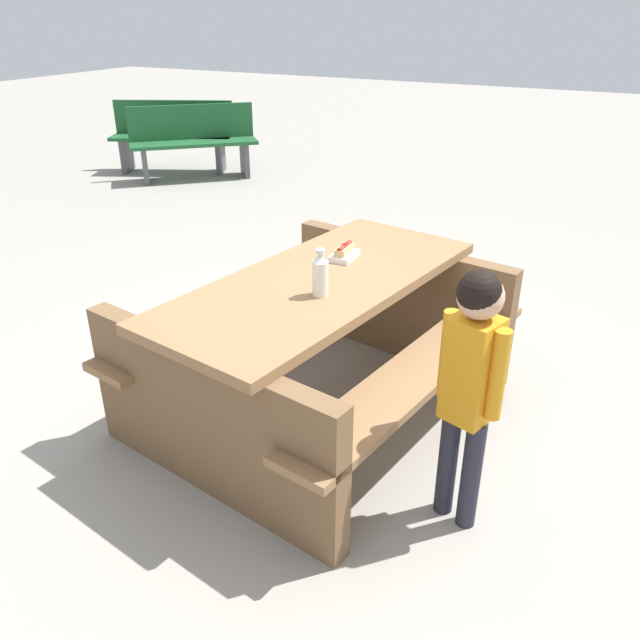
# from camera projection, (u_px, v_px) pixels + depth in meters

# --- Properties ---
(ground_plane) EXTENTS (30.00, 30.00, 0.00)m
(ground_plane) POSITION_uv_depth(u_px,v_px,m) (320.00, 408.00, 3.39)
(ground_plane) COLOR gray
(ground_plane) RESTS_ON ground
(picnic_table) EXTENTS (2.01, 1.68, 0.75)m
(picnic_table) POSITION_uv_depth(u_px,v_px,m) (320.00, 334.00, 3.19)
(picnic_table) COLOR olive
(picnic_table) RESTS_ON ground
(soda_bottle) EXTENTS (0.07, 0.07, 0.22)m
(soda_bottle) POSITION_uv_depth(u_px,v_px,m) (320.00, 274.00, 2.83)
(soda_bottle) COLOR silver
(soda_bottle) RESTS_ON picnic_table
(hotdog_tray) EXTENTS (0.19, 0.12, 0.08)m
(hotdog_tray) POSITION_uv_depth(u_px,v_px,m) (344.00, 253.00, 3.27)
(hotdog_tray) COLOR white
(hotdog_tray) RESTS_ON picnic_table
(child_in_coat) EXTENTS (0.20, 0.27, 1.12)m
(child_in_coat) POSITION_uv_depth(u_px,v_px,m) (471.00, 371.00, 2.36)
(child_in_coat) COLOR #262633
(child_in_coat) RESTS_ON ground
(park_bench_mid) EXTENTS (1.32, 1.37, 0.85)m
(park_bench_mid) POSITION_uv_depth(u_px,v_px,m) (193.00, 140.00, 7.64)
(park_bench_mid) COLOR #1E592D
(park_bench_mid) RESTS_ON ground
(park_bench_far) EXTENTS (0.99, 1.53, 0.85)m
(park_bench_far) POSITION_uv_depth(u_px,v_px,m) (173.00, 135.00, 7.97)
(park_bench_far) COLOR #1E592D
(park_bench_far) RESTS_ON ground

